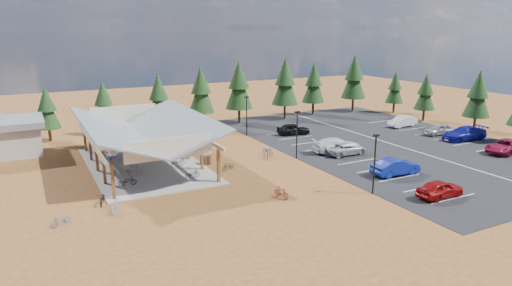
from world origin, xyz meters
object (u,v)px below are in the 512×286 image
at_px(bike_8, 102,199).
at_px(bike_4, 192,174).
at_px(bike_10, 61,220).
at_px(car_3, 337,145).
at_px(bike_3, 109,151).
at_px(car_2, 346,149).
at_px(car_4, 293,129).
at_px(bike_14, 268,151).
at_px(bike_9, 115,207).
at_px(bike_0, 127,181).
at_px(car_8, 439,129).
at_px(car_7, 464,133).
at_px(car_6, 505,146).
at_px(lamp_post_2, 247,113).
at_px(bike_6, 153,152).
at_px(bike_15, 267,154).
at_px(car_9, 402,121).
at_px(bike_11, 281,193).
at_px(bike_7, 146,142).
at_px(lamp_post_1, 297,131).
at_px(bike_2, 113,157).
at_px(lamp_post_0, 375,160).
at_px(bike_pavilion, 143,129).
at_px(trash_bin_1, 208,160).
at_px(bike_5, 178,161).
at_px(car_1, 395,167).
at_px(bike_16, 228,166).
at_px(bike_1, 134,170).

bearing_deg(bike_8, bike_4, 34.99).
height_order(bike_10, car_3, car_3).
xyz_separation_m(bike_3, car_2, (23.29, -11.30, 0.11)).
bearing_deg(car_4, bike_14, 143.56).
xyz_separation_m(bike_9, car_4, (25.66, 15.80, 0.29)).
height_order(bike_0, car_4, car_4).
bearing_deg(car_8, bike_3, -96.49).
relative_size(car_7, car_8, 1.35).
bearing_deg(car_6, lamp_post_2, -143.31).
relative_size(bike_6, bike_14, 1.03).
bearing_deg(bike_15, car_9, -137.86).
relative_size(car_3, car_7, 0.97).
xyz_separation_m(bike_10, car_7, (46.75, 4.17, 0.48)).
bearing_deg(car_8, bike_15, -84.73).
xyz_separation_m(bike_11, bike_15, (4.62, 10.77, 0.03)).
distance_m(bike_7, car_3, 22.11).
height_order(bike_0, car_6, car_6).
bearing_deg(bike_14, car_8, -12.94).
relative_size(lamp_post_1, bike_2, 3.20).
relative_size(lamp_post_0, bike_8, 2.78).
bearing_deg(lamp_post_1, bike_11, -128.19).
bearing_deg(bike_pavilion, bike_11, -62.00).
height_order(trash_bin_1, car_2, car_2).
bearing_deg(bike_5, car_4, -72.23).
xyz_separation_m(bike_6, car_1, (18.77, -16.50, 0.25)).
bearing_deg(car_3, bike_pavilion, 84.77).
bearing_deg(bike_16, bike_pavilion, -152.44).
relative_size(bike_9, bike_16, 1.00).
bearing_deg(bike_15, bike_10, 51.10).
distance_m(bike_8, bike_16, 12.99).
bearing_deg(bike_5, bike_1, 99.92).
height_order(bike_pavilion, bike_10, bike_pavilion).
xyz_separation_m(lamp_post_1, car_7, (22.85, -2.66, -2.10)).
relative_size(bike_4, car_2, 0.32).
bearing_deg(bike_11, bike_3, 102.83).
bearing_deg(lamp_post_2, lamp_post_0, -90.00).
bearing_deg(bike_7, bike_16, -173.95).
bearing_deg(bike_5, bike_8, 127.20).
height_order(lamp_post_1, bike_0, lamp_post_1).
xyz_separation_m(bike_pavilion, bike_9, (-5.06, -11.16, -3.34)).
xyz_separation_m(bike_10, car_9, (45.74, 13.61, 0.40)).
bearing_deg(car_2, bike_4, 90.68).
bearing_deg(lamp_post_1, bike_4, -173.39).
relative_size(bike_1, bike_3, 1.01).
distance_m(bike_4, bike_10, 12.89).
xyz_separation_m(bike_10, bike_14, (21.90, 9.54, 0.08)).
relative_size(trash_bin_1, car_6, 0.17).
bearing_deg(bike_11, lamp_post_1, 36.76).
bearing_deg(bike_6, trash_bin_1, -119.72).
height_order(bike_9, car_1, car_1).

